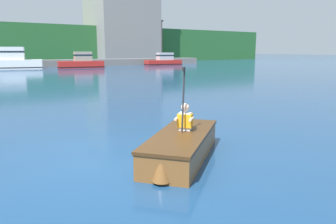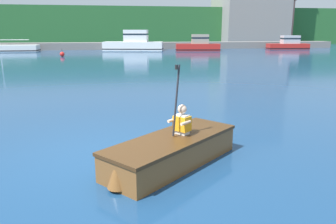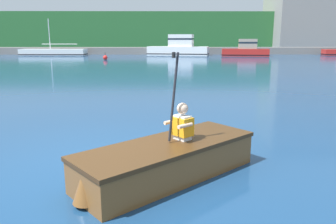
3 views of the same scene
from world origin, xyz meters
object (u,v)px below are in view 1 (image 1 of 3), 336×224
Objects in this scene: moored_boat_dock_east_inner at (82,62)px; person_paddler at (185,118)px; rowboat_foreground at (181,145)px; moored_boat_dock_west_inner at (9,61)px; moored_boat_dock_west_end at (164,60)px.

person_paddler is at bearing -105.22° from moored_boat_dock_east_inner.
person_paddler is (0.23, 0.20, 0.49)m from rowboat_foreground.
moored_boat_dock_west_inner reaches higher than rowboat_foreground.
moored_boat_dock_east_inner is at bearing -17.78° from moored_boat_dock_west_inner.
rowboat_foreground is at bearing -105.50° from moored_boat_dock_east_inner.
person_paddler is at bearing 40.55° from rowboat_foreground.
moored_boat_dock_west_inner is 2.83× the size of rowboat_foreground.
person_paddler reaches higher than rowboat_foreground.
rowboat_foreground is at bearing -139.45° from person_paddler.
rowboat_foreground is at bearing -121.91° from moored_boat_dock_west_end.
moored_boat_dock_west_end is 42.69m from rowboat_foreground.
moored_boat_dock_east_inner reaches higher than moored_boat_dock_west_end.
moored_boat_dock_east_inner is 2.02× the size of rowboat_foreground.
moored_boat_dock_east_inner is at bearing -172.43° from moored_boat_dock_west_end.
moored_boat_dock_east_inner is (-13.00, -1.73, 0.05)m from moored_boat_dock_west_end.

